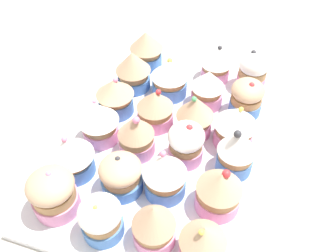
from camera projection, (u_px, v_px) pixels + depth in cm
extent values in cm
cube|color=beige|center=(168.00, 149.00, 60.36)|extent=(180.00, 180.00, 3.00)
cube|color=silver|center=(168.00, 141.00, 58.83)|extent=(44.88, 31.20, 1.20)
cylinder|color=pink|center=(202.00, 250.00, 44.33)|extent=(5.56, 5.56, 2.46)
cylinder|color=#AD7F51|center=(203.00, 243.00, 42.94)|extent=(5.23, 5.23, 1.33)
cone|color=tan|center=(204.00, 235.00, 41.34)|extent=(5.75, 5.75, 3.06)
sphere|color=#EAD64C|center=(201.00, 232.00, 40.02)|extent=(0.69, 0.69, 0.69)
cylinder|color=pink|center=(217.00, 200.00, 49.15)|extent=(6.17, 6.17, 2.60)
cylinder|color=#AD7F51|center=(219.00, 191.00, 47.66)|extent=(5.83, 5.83, 1.50)
cone|color=tan|center=(221.00, 182.00, 46.04)|extent=(6.18, 6.18, 2.94)
sphere|color=red|center=(226.00, 174.00, 45.28)|extent=(1.12, 1.12, 1.12)
cylinder|color=#477AC6|center=(234.00, 163.00, 53.36)|extent=(5.33, 5.33, 2.74)
cylinder|color=#AD7F51|center=(236.00, 154.00, 51.82)|extent=(5.01, 5.01, 1.47)
cone|color=white|center=(239.00, 142.00, 49.88)|extent=(5.58, 5.58, 3.88)
sphere|color=#333338|center=(238.00, 134.00, 48.44)|extent=(1.12, 1.12, 1.12)
cylinder|color=pink|center=(233.00, 136.00, 57.06)|extent=(6.19, 6.19, 2.56)
cylinder|color=#AD7F51|center=(235.00, 127.00, 55.59)|extent=(5.70, 5.70, 1.49)
cone|color=white|center=(237.00, 116.00, 53.84)|extent=(6.55, 6.55, 3.31)
sphere|color=#EAD64C|center=(241.00, 109.00, 52.67)|extent=(0.74, 0.74, 0.74)
cylinder|color=#477AC6|center=(245.00, 106.00, 61.78)|extent=(5.45, 5.45, 2.48)
cylinder|color=#AD7F51|center=(247.00, 98.00, 60.39)|extent=(5.17, 5.17, 1.36)
ellipsoid|color=tan|center=(248.00, 90.00, 59.16)|extent=(5.47, 5.47, 3.33)
sphere|color=red|center=(252.00, 85.00, 57.73)|extent=(0.93, 0.93, 0.93)
cylinder|color=pink|center=(251.00, 80.00, 66.49)|extent=(5.21, 5.21, 2.46)
cylinder|color=#AD7F51|center=(253.00, 72.00, 65.06)|extent=(4.97, 4.97, 1.45)
ellipsoid|color=white|center=(254.00, 63.00, 63.68)|extent=(5.49, 5.49, 3.90)
sphere|color=#333338|center=(254.00, 53.00, 62.85)|extent=(0.90, 0.90, 0.90)
cylinder|color=pink|center=(154.00, 234.00, 45.85)|extent=(5.45, 5.45, 2.32)
cylinder|color=#AD7F51|center=(154.00, 227.00, 44.47)|extent=(5.00, 5.00, 1.45)
cone|color=tan|center=(153.00, 217.00, 42.59)|extent=(5.49, 5.49, 3.71)
cylinder|color=#477AC6|center=(165.00, 185.00, 50.68)|extent=(5.80, 5.80, 2.72)
cylinder|color=#AD7F51|center=(165.00, 176.00, 49.14)|extent=(5.47, 5.47, 1.51)
cone|color=white|center=(165.00, 165.00, 47.34)|extent=(6.03, 6.03, 3.43)
sphere|color=pink|center=(163.00, 154.00, 46.64)|extent=(0.92, 0.92, 0.92)
cylinder|color=pink|center=(185.00, 153.00, 54.74)|extent=(5.22, 5.22, 2.63)
cylinder|color=#AD7F51|center=(186.00, 145.00, 53.38)|extent=(4.86, 4.86, 1.12)
ellipsoid|color=white|center=(186.00, 137.00, 52.08)|extent=(5.41, 5.41, 4.06)
sphere|color=red|center=(189.00, 128.00, 50.69)|extent=(1.02, 1.02, 1.02)
cylinder|color=pink|center=(194.00, 126.00, 58.42)|extent=(5.45, 5.45, 2.68)
cylinder|color=#AD7F51|center=(195.00, 118.00, 57.02)|extent=(4.97, 4.97, 1.16)
cone|color=tan|center=(196.00, 107.00, 55.24)|extent=(5.94, 5.94, 3.71)
sphere|color=#4CB266|center=(194.00, 99.00, 53.90)|extent=(0.82, 0.82, 0.82)
cylinder|color=pink|center=(207.00, 98.00, 63.08)|extent=(5.46, 5.46, 2.64)
cylinder|color=#AD7F51|center=(207.00, 90.00, 61.64)|extent=(4.84, 4.84, 1.31)
cone|color=white|center=(208.00, 79.00, 60.02)|extent=(5.64, 5.64, 3.15)
cylinder|color=pink|center=(215.00, 73.00, 67.98)|extent=(5.21, 5.21, 2.41)
cylinder|color=#AD7F51|center=(216.00, 65.00, 66.67)|extent=(4.83, 4.83, 1.19)
cone|color=white|center=(217.00, 55.00, 65.01)|extent=(5.77, 5.77, 3.36)
sphere|color=#333338|center=(220.00, 48.00, 63.92)|extent=(0.79, 0.79, 0.79)
cylinder|color=#477AC6|center=(103.00, 226.00, 46.61)|extent=(5.37, 5.37, 2.32)
cylinder|color=#AD7F51|center=(101.00, 220.00, 45.37)|extent=(4.90, 4.90, 1.10)
ellipsoid|color=white|center=(100.00, 213.00, 44.16)|extent=(5.53, 5.53, 3.70)
sphere|color=#EAD64C|center=(95.00, 207.00, 42.68)|extent=(0.63, 0.63, 0.63)
cylinder|color=#477AC6|center=(122.00, 183.00, 51.26)|extent=(5.86, 5.86, 2.21)
cylinder|color=#AD7F51|center=(121.00, 176.00, 50.02)|extent=(5.20, 5.20, 1.17)
ellipsoid|color=tan|center=(120.00, 169.00, 48.90)|extent=(5.94, 5.94, 3.20)
sphere|color=#333338|center=(118.00, 159.00, 48.21)|extent=(0.76, 0.76, 0.76)
cylinder|color=pink|center=(137.00, 145.00, 55.75)|extent=(5.48, 5.48, 2.58)
cylinder|color=#AD7F51|center=(136.00, 137.00, 54.30)|extent=(5.19, 5.19, 1.40)
cone|color=tan|center=(135.00, 126.00, 52.51)|extent=(5.51, 5.51, 3.51)
sphere|color=pink|center=(136.00, 120.00, 51.05)|extent=(1.10, 1.10, 1.10)
cylinder|color=pink|center=(155.00, 118.00, 59.87)|extent=(5.88, 5.88, 2.51)
cylinder|color=#AD7F51|center=(155.00, 110.00, 58.53)|extent=(5.61, 5.61, 1.18)
cone|color=tan|center=(155.00, 100.00, 56.94)|extent=(5.97, 5.97, 3.18)
sphere|color=red|center=(158.00, 92.00, 56.00)|extent=(0.88, 0.88, 0.88)
cylinder|color=#477AC6|center=(170.00, 88.00, 64.92)|extent=(6.17, 6.17, 2.75)
cylinder|color=#AD7F51|center=(170.00, 79.00, 63.46)|extent=(5.73, 5.73, 1.25)
cone|color=white|center=(170.00, 69.00, 61.88)|extent=(6.47, 6.47, 3.11)
sphere|color=#EAD64C|center=(170.00, 61.00, 61.15)|extent=(0.97, 0.97, 0.97)
cylinder|color=pink|center=(57.00, 202.00, 48.93)|extent=(6.19, 6.19, 2.57)
cylinder|color=#AD7F51|center=(53.00, 193.00, 47.42)|extent=(5.73, 5.73, 1.59)
ellipsoid|color=tan|center=(50.00, 185.00, 46.07)|extent=(6.27, 6.27, 3.51)
sphere|color=pink|center=(49.00, 174.00, 45.27)|extent=(0.82, 0.82, 0.82)
cylinder|color=#477AC6|center=(75.00, 166.00, 53.06)|extent=(5.82, 5.82, 2.65)
cylinder|color=#AD7F51|center=(72.00, 158.00, 51.68)|extent=(5.16, 5.16, 1.12)
cone|color=white|center=(69.00, 147.00, 50.03)|extent=(6.41, 6.41, 3.43)
sphere|color=pink|center=(64.00, 139.00, 48.93)|extent=(0.90, 0.90, 0.90)
cylinder|color=pink|center=(101.00, 133.00, 57.65)|extent=(5.61, 5.61, 2.43)
cylinder|color=#AD7F51|center=(99.00, 124.00, 56.21)|extent=(5.18, 5.18, 1.53)
cone|color=white|center=(97.00, 113.00, 54.37)|extent=(6.24, 6.24, 3.50)
sphere|color=pink|center=(94.00, 102.00, 53.57)|extent=(0.60, 0.60, 0.60)
cylinder|color=#477AC6|center=(116.00, 105.00, 61.78)|extent=(5.82, 5.82, 2.79)
cylinder|color=#AD7F51|center=(115.00, 97.00, 60.36)|extent=(5.39, 5.39, 1.10)
cone|color=tan|center=(114.00, 87.00, 58.90)|extent=(6.33, 6.33, 2.92)
sphere|color=pink|center=(115.00, 80.00, 58.09)|extent=(0.90, 0.90, 0.90)
cylinder|color=#477AC6|center=(134.00, 82.00, 66.38)|extent=(5.88, 5.88, 2.33)
cylinder|color=#AD7F51|center=(133.00, 73.00, 65.00)|extent=(5.25, 5.25, 1.47)
cone|color=tan|center=(132.00, 62.00, 63.10)|extent=(6.29, 6.29, 3.74)
cylinder|color=#477AC6|center=(147.00, 59.00, 70.73)|extent=(5.80, 5.80, 2.64)
cylinder|color=#AD7F51|center=(147.00, 51.00, 69.29)|extent=(5.12, 5.12, 1.31)
cone|color=tan|center=(146.00, 40.00, 67.54)|extent=(6.40, 6.40, 3.48)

